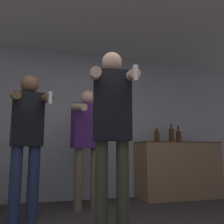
# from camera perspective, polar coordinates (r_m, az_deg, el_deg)

# --- Properties ---
(wall_back) EXTENTS (7.00, 0.06, 2.55)m
(wall_back) POSITION_cam_1_polar(r_m,az_deg,el_deg) (4.39, -10.97, -2.70)
(wall_back) COLOR #B2B7BC
(wall_back) RESTS_ON ground_plane
(ceiling_slab) EXTENTS (7.00, 3.20, 0.05)m
(ceiling_slab) POSITION_cam_1_polar(r_m,az_deg,el_deg) (3.49, -7.90, 21.59)
(ceiling_slab) COLOR silver
(ceiling_slab) RESTS_ON wall_back
(counter) EXTENTS (1.48, 0.62, 0.97)m
(counter) POSITION_cam_1_polar(r_m,az_deg,el_deg) (4.70, 14.78, -12.61)
(counter) COLOR #997551
(counter) RESTS_ON ground_plane
(bottle_clear_vodka) EXTENTS (0.09, 0.09, 0.33)m
(bottle_clear_vodka) POSITION_cam_1_polar(r_m,az_deg,el_deg) (4.65, 13.43, -5.15)
(bottle_clear_vodka) COLOR #563314
(bottle_clear_vodka) RESTS_ON counter
(bottle_tall_gin) EXTENTS (0.09, 0.09, 0.30)m
(bottle_tall_gin) POSITION_cam_1_polar(r_m,az_deg,el_deg) (4.72, 14.97, -5.34)
(bottle_tall_gin) COLOR #563314
(bottle_tall_gin) RESTS_ON counter
(bottle_red_label) EXTENTS (0.09, 0.09, 0.27)m
(bottle_red_label) POSITION_cam_1_polar(r_m,az_deg,el_deg) (4.51, 10.20, -5.36)
(bottle_red_label) COLOR #563314
(bottle_red_label) RESTS_ON counter
(person_woman_foreground) EXTENTS (0.49, 0.49, 1.78)m
(person_woman_foreground) POSITION_cam_1_polar(r_m,az_deg,el_deg) (2.38, 0.04, -2.63)
(person_woman_foreground) COLOR #38422D
(person_woman_foreground) RESTS_ON ground_plane
(person_man_side) EXTENTS (0.50, 0.58, 1.73)m
(person_man_side) POSITION_cam_1_polar(r_m,az_deg,el_deg) (3.14, -18.83, -4.88)
(person_man_side) COLOR navy
(person_man_side) RESTS_ON ground_plane
(person_spectator_back) EXTENTS (0.59, 0.59, 1.71)m
(person_spectator_back) POSITION_cam_1_polar(r_m,az_deg,el_deg) (3.67, -5.60, -5.00)
(person_spectator_back) COLOR #75664C
(person_spectator_back) RESTS_ON ground_plane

